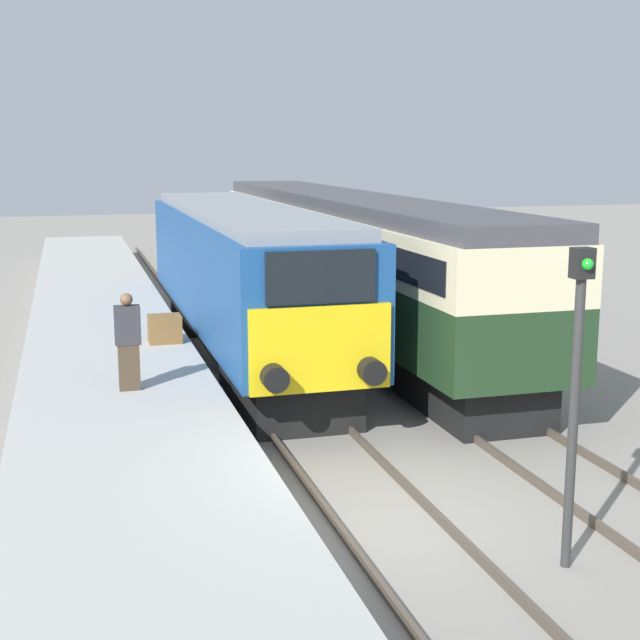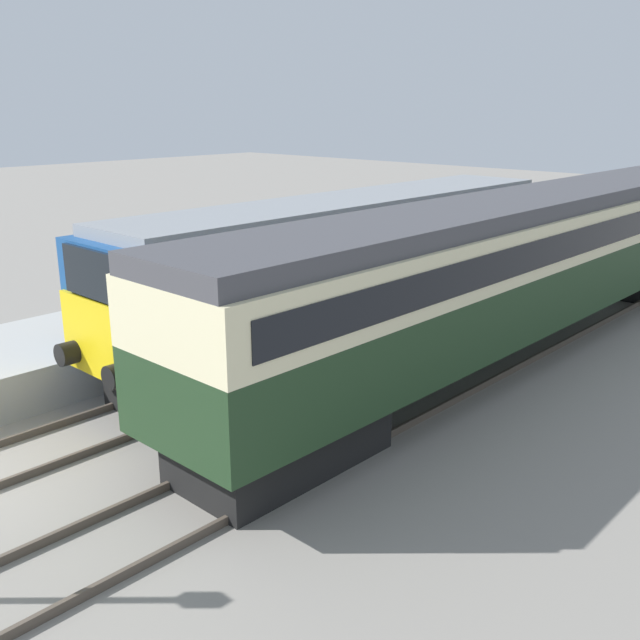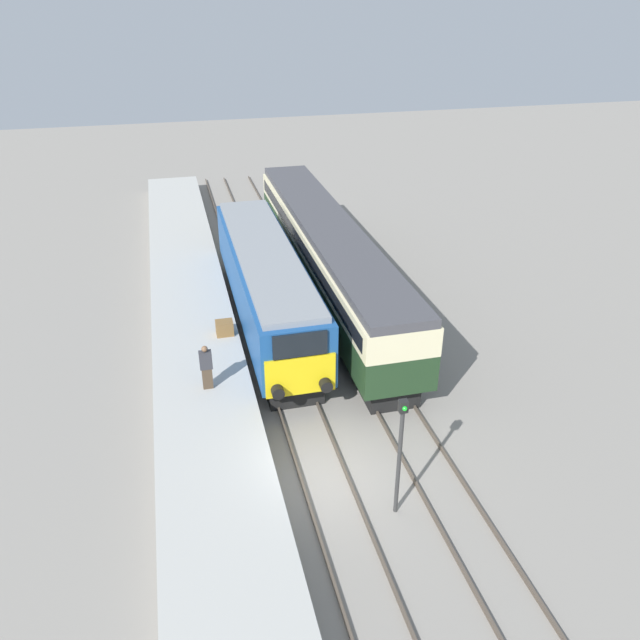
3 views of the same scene
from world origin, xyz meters
TOP-DOWN VIEW (x-y plane):
  - ground_plane at (0.00, 0.00)m, footprint 120.00×120.00m
  - platform_left at (-3.30, 8.00)m, footprint 3.50×50.00m
  - rails_near_track at (0.00, 5.00)m, footprint 1.51×60.00m
  - rails_far_track at (3.40, 5.00)m, footprint 1.50×60.00m
  - locomotive at (0.00, 10.33)m, footprint 2.70×14.52m
  - passenger_carriage at (3.40, 12.72)m, footprint 2.75×20.72m
  - person_on_platform at (-3.11, 4.57)m, footprint 0.44×0.26m
  - signal_post at (1.70, -1.83)m, footprint 0.24×0.28m
  - luggage_crate at (-2.10, 8.27)m, footprint 0.70×0.56m

SIDE VIEW (x-z plane):
  - ground_plane at x=0.00m, z-range 0.00..0.00m
  - rails_near_track at x=0.00m, z-range 0.00..0.14m
  - rails_far_track at x=3.40m, z-range 0.00..0.14m
  - platform_left at x=-3.30m, z-range 0.00..0.93m
  - luggage_crate at x=-2.10m, z-range 0.93..1.53m
  - person_on_platform at x=-3.11m, z-range 0.93..2.64m
  - locomotive at x=0.00m, z-range 0.23..3.94m
  - passenger_carriage at x=3.40m, z-range 0.43..4.26m
  - signal_post at x=1.70m, z-range 0.37..4.33m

